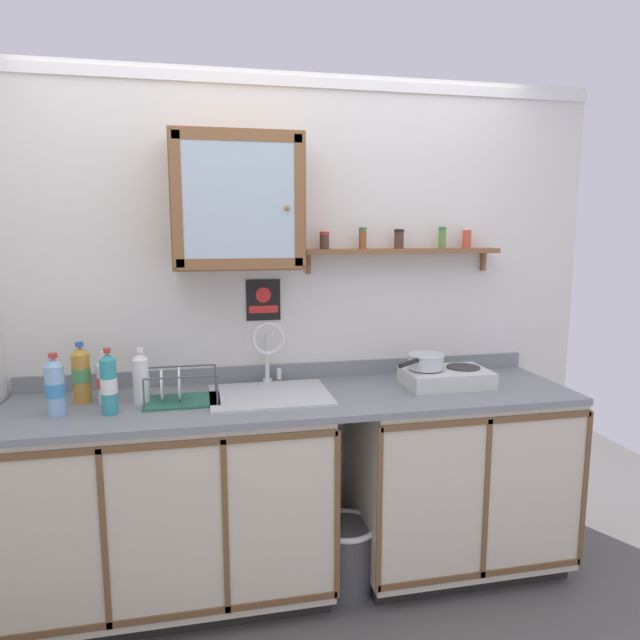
# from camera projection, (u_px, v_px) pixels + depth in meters

# --- Properties ---
(floor) EXTENTS (5.66, 5.66, 0.00)m
(floor) POSITION_uv_depth(u_px,v_px,m) (310.00, 615.00, 2.57)
(floor) COLOR #565451
(floor) RESTS_ON ground
(back_wall) EXTENTS (3.26, 0.07, 2.46)m
(back_wall) POSITION_uv_depth(u_px,v_px,m) (287.00, 321.00, 2.95)
(back_wall) COLOR silver
(back_wall) RESTS_ON ground
(lower_cabinet_run) EXTENTS (1.44, 0.65, 0.91)m
(lower_cabinet_run) POSITION_uv_depth(u_px,v_px,m) (170.00, 505.00, 2.62)
(lower_cabinet_run) COLOR black
(lower_cabinet_run) RESTS_ON ground
(lower_cabinet_run_right) EXTENTS (1.04, 0.65, 0.91)m
(lower_cabinet_run_right) POSITION_uv_depth(u_px,v_px,m) (455.00, 478.00, 2.91)
(lower_cabinet_run_right) COLOR black
(lower_cabinet_run_right) RESTS_ON ground
(countertop) EXTENTS (2.62, 0.67, 0.03)m
(countertop) POSITION_uv_depth(u_px,v_px,m) (299.00, 399.00, 2.67)
(countertop) COLOR gray
(countertop) RESTS_ON lower_cabinet_run
(backsplash) EXTENTS (2.62, 0.02, 0.08)m
(backsplash) POSITION_uv_depth(u_px,v_px,m) (288.00, 371.00, 2.96)
(backsplash) COLOR gray
(backsplash) RESTS_ON countertop
(sink) EXTENTS (0.55, 0.48, 0.44)m
(sink) POSITION_uv_depth(u_px,v_px,m) (270.00, 399.00, 2.68)
(sink) COLOR silver
(sink) RESTS_ON countertop
(hot_plate_stove) EXTENTS (0.42, 0.27, 0.09)m
(hot_plate_stove) POSITION_uv_depth(u_px,v_px,m) (446.00, 377.00, 2.83)
(hot_plate_stove) COLOR silver
(hot_plate_stove) RESTS_ON countertop
(saucepan) EXTENTS (0.29, 0.25, 0.07)m
(saucepan) POSITION_uv_depth(u_px,v_px,m) (426.00, 361.00, 2.82)
(saucepan) COLOR silver
(saucepan) RESTS_ON hot_plate_stove
(bottle_detergent_teal_0) EXTENTS (0.07, 0.07, 0.28)m
(bottle_detergent_teal_0) POSITION_uv_depth(u_px,v_px,m) (109.00, 384.00, 2.39)
(bottle_detergent_teal_0) COLOR teal
(bottle_detergent_teal_0) RESTS_ON countertop
(bottle_juice_amber_1) EXTENTS (0.08, 0.08, 0.27)m
(bottle_juice_amber_1) POSITION_uv_depth(u_px,v_px,m) (81.00, 374.00, 2.55)
(bottle_juice_amber_1) COLOR gold
(bottle_juice_amber_1) RESTS_ON countertop
(bottle_water_blue_2) EXTENTS (0.08, 0.08, 0.26)m
(bottle_water_blue_2) POSITION_uv_depth(u_px,v_px,m) (55.00, 387.00, 2.38)
(bottle_water_blue_2) COLOR #8CB7E0
(bottle_water_blue_2) RESTS_ON countertop
(bottle_water_clear_3) EXTENTS (0.09, 0.09, 0.24)m
(bottle_water_clear_3) POSITION_uv_depth(u_px,v_px,m) (107.00, 380.00, 2.54)
(bottle_water_clear_3) COLOR silver
(bottle_water_clear_3) RESTS_ON countertop
(bottle_opaque_white_4) EXTENTS (0.07, 0.07, 0.25)m
(bottle_opaque_white_4) POSITION_uv_depth(u_px,v_px,m) (141.00, 379.00, 2.53)
(bottle_opaque_white_4) COLOR white
(bottle_opaque_white_4) RESTS_ON countertop
(dish_rack) EXTENTS (0.33, 0.22, 0.16)m
(dish_rack) POSITION_uv_depth(u_px,v_px,m) (179.00, 396.00, 2.56)
(dish_rack) COLOR #26664C
(dish_rack) RESTS_ON countertop
(wall_cabinet) EXTENTS (0.60, 0.31, 0.62)m
(wall_cabinet) POSITION_uv_depth(u_px,v_px,m) (237.00, 202.00, 2.64)
(wall_cabinet) COLOR brown
(spice_shelf) EXTENTS (1.02, 0.14, 0.23)m
(spice_shelf) POSITION_uv_depth(u_px,v_px,m) (402.00, 249.00, 2.92)
(spice_shelf) COLOR brown
(warning_sign) EXTENTS (0.17, 0.01, 0.21)m
(warning_sign) POSITION_uv_depth(u_px,v_px,m) (263.00, 300.00, 2.88)
(warning_sign) COLOR black
(trash_bin) EXTENTS (0.30, 0.30, 0.34)m
(trash_bin) POSITION_uv_depth(u_px,v_px,m) (346.00, 555.00, 2.72)
(trash_bin) COLOR #4C4C51
(trash_bin) RESTS_ON ground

